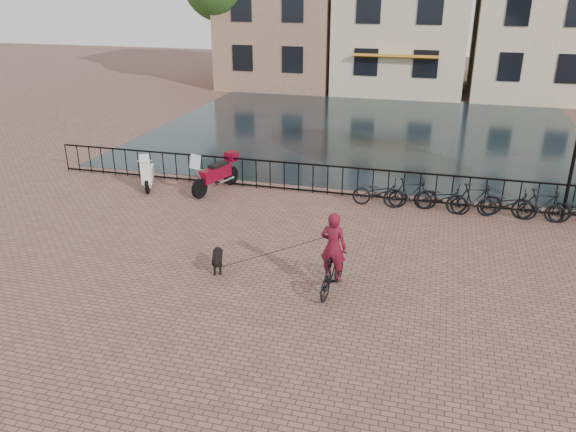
% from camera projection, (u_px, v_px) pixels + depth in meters
% --- Properties ---
extents(ground, '(100.00, 100.00, 0.00)m').
position_uv_depth(ground, '(250.00, 322.00, 11.69)').
color(ground, brown).
rests_on(ground, ground).
extents(canal_water, '(20.00, 20.00, 0.00)m').
position_uv_depth(canal_water, '(366.00, 130.00, 27.12)').
color(canal_water, black).
rests_on(canal_water, ground).
extents(railing, '(20.00, 0.05, 1.02)m').
position_uv_depth(railing, '(328.00, 180.00, 18.64)').
color(railing, black).
rests_on(railing, ground).
extents(cyclist, '(0.77, 1.71, 2.27)m').
position_uv_depth(cyclist, '(333.00, 258.00, 12.54)').
color(cyclist, black).
rests_on(cyclist, ground).
extents(dog, '(0.57, 0.94, 0.60)m').
position_uv_depth(dog, '(218.00, 260.00, 13.67)').
color(dog, black).
rests_on(dog, ground).
extents(motorcycle, '(1.16, 2.20, 1.53)m').
position_uv_depth(motorcycle, '(215.00, 170.00, 18.84)').
color(motorcycle, maroon).
rests_on(motorcycle, ground).
extents(scooter, '(1.01, 1.57, 1.41)m').
position_uv_depth(scooter, '(147.00, 168.00, 19.21)').
color(scooter, white).
rests_on(scooter, ground).
extents(parked_bike_0, '(1.74, 0.67, 0.90)m').
position_uv_depth(parked_bike_0, '(380.00, 192.00, 17.68)').
color(parked_bike_0, black).
rests_on(parked_bike_0, ground).
extents(parked_bike_1, '(1.71, 0.69, 1.00)m').
position_uv_depth(parked_bike_1, '(410.00, 194.00, 17.43)').
color(parked_bike_1, black).
rests_on(parked_bike_1, ground).
extents(parked_bike_2, '(1.79, 0.87, 0.90)m').
position_uv_depth(parked_bike_2, '(442.00, 198.00, 17.22)').
color(parked_bike_2, black).
rests_on(parked_bike_2, ground).
extents(parked_bike_3, '(1.72, 0.74, 1.00)m').
position_uv_depth(parked_bike_3, '(474.00, 199.00, 16.97)').
color(parked_bike_3, black).
rests_on(parked_bike_3, ground).
extents(parked_bike_4, '(1.72, 0.61, 0.90)m').
position_uv_depth(parked_bike_4, '(507.00, 204.00, 16.76)').
color(parked_bike_4, black).
rests_on(parked_bike_4, ground).
extents(parked_bike_5, '(1.67, 0.50, 1.00)m').
position_uv_depth(parked_bike_5, '(542.00, 205.00, 16.51)').
color(parked_bike_5, black).
rests_on(parked_bike_5, ground).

